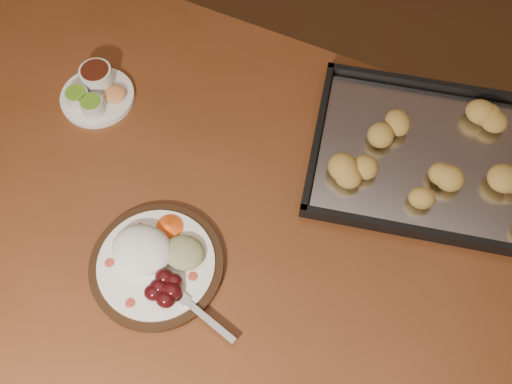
% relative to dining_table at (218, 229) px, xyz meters
% --- Properties ---
extents(ground, '(4.00, 4.00, 0.00)m').
position_rel_dining_table_xyz_m(ground, '(-0.14, -0.16, -0.65)').
color(ground, brown).
rests_on(ground, ground).
extents(dining_table, '(1.55, 0.98, 0.75)m').
position_rel_dining_table_xyz_m(dining_table, '(0.00, 0.00, 0.00)').
color(dining_table, brown).
rests_on(dining_table, ground).
extents(dinner_plate, '(0.30, 0.24, 0.06)m').
position_rel_dining_table_xyz_m(dinner_plate, '(-0.05, -0.14, 0.11)').
color(dinner_plate, black).
rests_on(dinner_plate, dining_table).
extents(condiment_saucer, '(0.15, 0.15, 0.05)m').
position_rel_dining_table_xyz_m(condiment_saucer, '(-0.33, 0.14, 0.12)').
color(condiment_saucer, white).
rests_on(condiment_saucer, dining_table).
extents(baking_tray, '(0.53, 0.43, 0.05)m').
position_rel_dining_table_xyz_m(baking_tray, '(0.36, 0.25, 0.11)').
color(baking_tray, black).
rests_on(baking_tray, dining_table).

